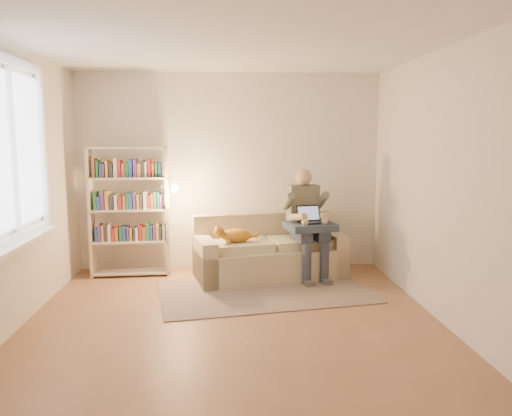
{
  "coord_description": "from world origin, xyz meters",
  "views": [
    {
      "loc": [
        -0.08,
        -4.43,
        1.78
      ],
      "look_at": [
        0.27,
        1.0,
        0.99
      ],
      "focal_mm": 35.0,
      "sensor_mm": 36.0,
      "label": 1
    }
  ],
  "objects": [
    {
      "name": "floor",
      "position": [
        0.0,
        0.0,
        0.0
      ],
      "size": [
        4.5,
        4.5,
        0.0
      ],
      "primitive_type": "plane",
      "color": "brown",
      "rests_on": "ground"
    },
    {
      "name": "ceiling",
      "position": [
        0.0,
        0.0,
        2.6
      ],
      "size": [
        4.0,
        4.5,
        0.02
      ],
      "primitive_type": "cube",
      "color": "white",
      "rests_on": "wall_back"
    },
    {
      "name": "wall_left",
      "position": [
        -2.0,
        0.0,
        1.3
      ],
      "size": [
        0.02,
        4.5,
        2.6
      ],
      "primitive_type": "cube",
      "color": "silver",
      "rests_on": "floor"
    },
    {
      "name": "wall_right",
      "position": [
        2.0,
        0.0,
        1.3
      ],
      "size": [
        0.02,
        4.5,
        2.6
      ],
      "primitive_type": "cube",
      "color": "silver",
      "rests_on": "floor"
    },
    {
      "name": "wall_back",
      "position": [
        0.0,
        2.25,
        1.3
      ],
      "size": [
        4.0,
        0.02,
        2.6
      ],
      "primitive_type": "cube",
      "color": "silver",
      "rests_on": "floor"
    },
    {
      "name": "wall_front",
      "position": [
        0.0,
        -2.25,
        1.3
      ],
      "size": [
        4.0,
        0.02,
        2.6
      ],
      "primitive_type": "cube",
      "color": "silver",
      "rests_on": "floor"
    },
    {
      "name": "window",
      "position": [
        -1.95,
        0.2,
        1.38
      ],
      "size": [
        0.12,
        1.52,
        1.69
      ],
      "color": "white",
      "rests_on": "wall_left"
    },
    {
      "name": "sofa",
      "position": [
        0.48,
        1.74,
        0.28
      ],
      "size": [
        1.97,
        1.19,
        0.78
      ],
      "rotation": [
        0.0,
        0.0,
        0.21
      ],
      "color": "tan",
      "rests_on": "floor"
    },
    {
      "name": "person",
      "position": [
        0.95,
        1.69,
        0.76
      ],
      "size": [
        0.49,
        0.67,
        1.37
      ],
      "rotation": [
        0.0,
        0.0,
        0.21
      ],
      "color": "#686A56",
      "rests_on": "sofa"
    },
    {
      "name": "cat",
      "position": [
        0.07,
        1.53,
        0.59
      ],
      "size": [
        0.55,
        0.28,
        0.21
      ],
      "rotation": [
        0.0,
        0.0,
        0.21
      ],
      "color": "orange",
      "rests_on": "sofa"
    },
    {
      "name": "blanket",
      "position": [
        0.96,
        1.56,
        0.68
      ],
      "size": [
        0.65,
        0.57,
        0.09
      ],
      "primitive_type": "cube",
      "rotation": [
        0.0,
        0.0,
        0.21
      ],
      "color": "#2A3A49",
      "rests_on": "person"
    },
    {
      "name": "laptop",
      "position": [
        0.96,
        1.57,
        0.78
      ],
      "size": [
        0.34,
        0.32,
        0.25
      ],
      "rotation": [
        0.0,
        0.0,
        0.21
      ],
      "color": "black",
      "rests_on": "blanket"
    },
    {
      "name": "bookshelf",
      "position": [
        -1.27,
        1.9,
        0.92
      ],
      "size": [
        1.11,
        0.3,
        1.66
      ],
      "rotation": [
        0.0,
        0.0,
        0.04
      ],
      "color": "beige",
      "rests_on": "floor"
    },
    {
      "name": "rug",
      "position": [
        0.38,
        1.09,
        0.01
      ],
      "size": [
        2.58,
        1.79,
        0.01
      ],
      "primitive_type": "cube",
      "rotation": [
        0.0,
        0.0,
        0.17
      ],
      "color": "#7F6B5C",
      "rests_on": "floor"
    }
  ]
}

